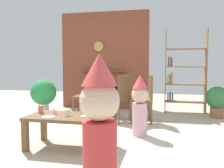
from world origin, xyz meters
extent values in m
plane|color=#BCB29E|center=(0.00, 0.00, 0.00)|extent=(12.00, 12.00, 0.00)
cube|color=brown|center=(-0.52, 2.60, 1.20)|extent=(2.20, 0.18, 2.40)
cube|color=black|center=(-0.52, 2.50, 0.35)|extent=(0.70, 0.02, 0.60)
cube|color=brown|center=(-0.52, 2.46, 0.95)|extent=(1.10, 0.10, 0.04)
cylinder|color=tan|center=(-0.64, 2.48, 1.55)|extent=(0.24, 0.04, 0.24)
cube|color=olive|center=(0.98, 2.40, 0.95)|extent=(0.02, 0.28, 1.90)
cube|color=olive|center=(1.86, 2.40, 0.95)|extent=(0.02, 0.28, 1.90)
cube|color=olive|center=(1.42, 2.40, 0.25)|extent=(0.86, 0.28, 0.02)
cube|color=olive|center=(1.42, 2.40, 0.65)|extent=(0.86, 0.28, 0.02)
cube|color=olive|center=(1.42, 2.40, 1.05)|extent=(0.86, 0.28, 0.02)
cube|color=olive|center=(1.42, 2.40, 1.45)|extent=(0.86, 0.28, 0.02)
cube|color=#B23333|center=(1.05, 2.40, 0.35)|extent=(0.03, 0.20, 0.17)
cube|color=#3359A5|center=(1.10, 2.40, 0.36)|extent=(0.04, 0.20, 0.20)
cube|color=#3F8C4C|center=(1.15, 2.40, 0.35)|extent=(0.03, 0.20, 0.18)
cube|color=gold|center=(1.05, 2.40, 0.77)|extent=(0.04, 0.20, 0.21)
cube|color=#8C4C99|center=(1.09, 2.40, 0.76)|extent=(0.03, 0.20, 0.21)
cube|color=#D87F3F|center=(1.13, 2.40, 0.79)|extent=(0.03, 0.20, 0.26)
cube|color=#4C4C51|center=(1.05, 2.40, 1.17)|extent=(0.03, 0.20, 0.22)
cube|color=#B23333|center=(1.09, 2.40, 1.18)|extent=(0.02, 0.20, 0.23)
cube|color=#3359A5|center=(1.12, 2.40, 1.16)|extent=(0.03, 0.20, 0.20)
cube|color=brown|center=(-0.26, -0.37, 0.41)|extent=(1.07, 0.56, 0.04)
cube|color=brown|center=(-0.75, -0.61, 0.19)|extent=(0.07, 0.07, 0.39)
cube|color=brown|center=(0.23, -0.61, 0.19)|extent=(0.07, 0.07, 0.39)
cube|color=brown|center=(-0.75, -0.13, 0.19)|extent=(0.07, 0.07, 0.39)
cube|color=brown|center=(0.23, -0.13, 0.19)|extent=(0.07, 0.07, 0.39)
cylinder|color=silver|center=(-0.11, -0.26, 0.48)|extent=(0.07, 0.07, 0.10)
cylinder|color=silver|center=(-0.25, -0.42, 0.47)|extent=(0.08, 0.08, 0.09)
cylinder|color=#E5666B|center=(-0.69, -0.31, 0.48)|extent=(0.06, 0.06, 0.11)
cylinder|color=#F2CC4C|center=(-0.74, -0.23, 0.48)|extent=(0.07, 0.07, 0.10)
cylinder|color=white|center=(0.00, -0.37, 0.43)|extent=(0.17, 0.17, 0.01)
cylinder|color=white|center=(-0.46, -0.54, 0.43)|extent=(0.17, 0.17, 0.01)
cone|color=pink|center=(-0.46, -0.38, 0.47)|extent=(0.10, 0.10, 0.09)
cube|color=silver|center=(-0.16, -0.52, 0.43)|extent=(0.13, 0.11, 0.01)
cylinder|color=#D13838|center=(0.44, -1.41, 0.31)|extent=(0.28, 0.28, 0.63)
sphere|color=beige|center=(0.44, -1.41, 0.79)|extent=(0.33, 0.33, 0.33)
cone|color=#EA4C4C|center=(0.44, -1.41, 1.05)|extent=(0.29, 0.29, 0.26)
cylinder|color=#EAB2C6|center=(0.59, 0.39, 0.25)|extent=(0.22, 0.22, 0.50)
sphere|color=beige|center=(0.59, 0.39, 0.63)|extent=(0.26, 0.26, 0.26)
cone|color=#EA4C4C|center=(0.59, 0.39, 0.83)|extent=(0.23, 0.23, 0.21)
cube|color=brown|center=(-0.68, 1.46, 0.44)|extent=(0.42, 0.42, 0.02)
cube|color=brown|center=(-0.49, 1.47, 0.68)|extent=(0.05, 0.40, 0.45)
cylinder|color=brown|center=(-0.87, 1.63, 0.21)|extent=(0.04, 0.04, 0.43)
cylinder|color=brown|center=(-0.85, 1.27, 0.21)|extent=(0.04, 0.04, 0.43)
cylinder|color=brown|center=(-0.51, 1.65, 0.21)|extent=(0.04, 0.04, 0.43)
cylinder|color=brown|center=(-0.49, 1.29, 0.21)|extent=(0.04, 0.04, 0.43)
cube|color=brown|center=(0.07, 1.23, 0.44)|extent=(0.54, 0.54, 0.02)
cube|color=brown|center=(0.23, 1.15, 0.68)|extent=(0.21, 0.37, 0.45)
cylinder|color=brown|center=(-0.01, 1.48, 0.21)|extent=(0.04, 0.04, 0.43)
cylinder|color=brown|center=(-0.17, 1.15, 0.21)|extent=(0.04, 0.04, 0.43)
cylinder|color=brown|center=(0.31, 1.31, 0.21)|extent=(0.04, 0.04, 0.43)
cylinder|color=brown|center=(0.15, 0.99, 0.21)|extent=(0.04, 0.04, 0.43)
cube|color=brown|center=(0.53, 1.23, 0.44)|extent=(0.46, 0.46, 0.02)
cube|color=brown|center=(0.71, 1.26, 0.68)|extent=(0.09, 0.40, 0.45)
cylinder|color=brown|center=(0.32, 1.38, 0.21)|extent=(0.04, 0.04, 0.43)
cylinder|color=brown|center=(0.38, 1.02, 0.21)|extent=(0.04, 0.04, 0.43)
cylinder|color=brown|center=(0.68, 1.44, 0.21)|extent=(0.04, 0.04, 0.43)
cylinder|color=brown|center=(0.73, 1.08, 0.21)|extent=(0.04, 0.04, 0.43)
cylinder|color=#9E5B42|center=(2.04, 1.99, 0.11)|extent=(0.28, 0.28, 0.21)
sphere|color=#337A41|center=(2.04, 1.99, 0.41)|extent=(0.47, 0.47, 0.47)
cylinder|color=beige|center=(-1.70, 1.63, 0.12)|extent=(0.23, 0.23, 0.23)
sphere|color=#298C46|center=(-1.70, 1.63, 0.48)|extent=(0.57, 0.57, 0.57)
camera|label=1|loc=(0.94, -3.23, 1.07)|focal=38.09mm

